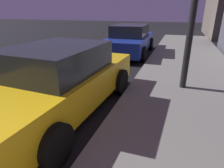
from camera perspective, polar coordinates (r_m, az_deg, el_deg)
The scene contains 2 objects.
car_yellow_cab at distance 4.18m, azimuth -15.71°, elevation 1.05°, with size 2.21×4.49×1.43m.
car_blue at distance 9.80m, azimuth 5.44°, elevation 13.04°, with size 2.08×4.63×1.43m.
Camera 1 is at (5.16, 0.83, 2.08)m, focal length 30.61 mm.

